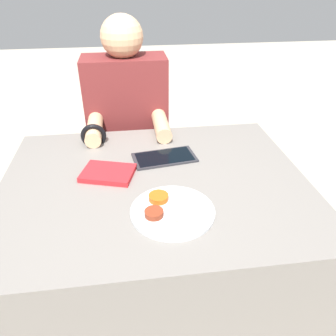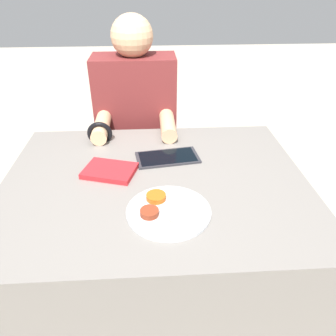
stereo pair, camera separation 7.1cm
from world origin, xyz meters
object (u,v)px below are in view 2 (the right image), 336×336
(thali_tray, at_px, (168,211))
(tablet_device, at_px, (168,157))
(person_diner, at_px, (138,142))
(red_notebook, at_px, (110,171))

(thali_tray, bearing_deg, tablet_device, 86.95)
(thali_tray, relative_size, person_diner, 0.22)
(red_notebook, distance_m, person_diner, 0.58)
(thali_tray, xyz_separation_m, tablet_device, (0.02, 0.34, -0.00))
(tablet_device, relative_size, person_diner, 0.22)
(thali_tray, distance_m, tablet_device, 0.34)
(thali_tray, relative_size, tablet_device, 1.01)
(red_notebook, relative_size, person_diner, 0.18)
(red_notebook, relative_size, tablet_device, 0.82)
(red_notebook, bearing_deg, thali_tray, -50.16)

